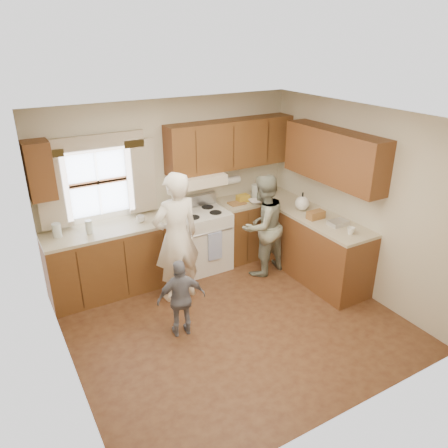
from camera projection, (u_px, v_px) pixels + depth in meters
room at (234, 230)px, 4.93m from camera, size 3.80×3.80×3.80m
kitchen_fixtures at (232, 220)px, 6.23m from camera, size 3.80×2.25×2.15m
stove at (201, 239)px, 6.53m from camera, size 0.76×0.67×1.07m
woman_left at (176, 238)px, 5.60m from camera, size 0.67×0.46×1.76m
woman_right at (263, 226)px, 6.27m from camera, size 0.83×0.71×1.51m
child at (181, 298)px, 5.03m from camera, size 0.61×0.35×0.97m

